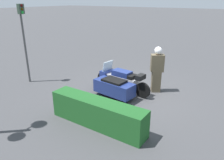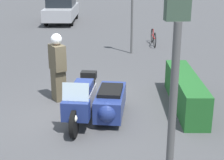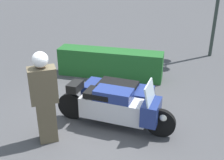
# 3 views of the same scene
# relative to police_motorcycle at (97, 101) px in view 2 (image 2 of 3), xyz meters

# --- Properties ---
(ground_plane) EXTENTS (160.00, 160.00, 0.00)m
(ground_plane) POSITION_rel_police_motorcycle_xyz_m (-0.46, -0.39, -0.46)
(ground_plane) COLOR #424244
(police_motorcycle) EXTENTS (2.62, 1.47, 1.14)m
(police_motorcycle) POSITION_rel_police_motorcycle_xyz_m (0.00, 0.00, 0.00)
(police_motorcycle) COLOR black
(police_motorcycle) RESTS_ON ground
(officer_rider) EXTENTS (0.59, 0.53, 1.85)m
(officer_rider) POSITION_rel_police_motorcycle_xyz_m (-1.22, -1.11, 0.52)
(officer_rider) COLOR brown
(officer_rider) RESTS_ON ground
(hedge_bush_curbside) EXTENTS (3.11, 0.60, 0.83)m
(hedge_bush_curbside) POSITION_rel_police_motorcycle_xyz_m (-0.81, 2.26, -0.04)
(hedge_bush_curbside) COLOR #1E5623
(hedge_bush_curbside) RESTS_ON ground
(traffic_light_near) EXTENTS (0.23, 0.27, 3.39)m
(traffic_light_near) POSITION_rel_police_motorcycle_xyz_m (3.97, 1.07, 1.77)
(traffic_light_near) COLOR #4C4C4C
(traffic_light_near) RESTS_ON ground
(traffic_light_far) EXTENTS (0.23, 0.26, 3.26)m
(traffic_light_far) POSITION_rel_police_motorcycle_xyz_m (-6.47, 1.13, 1.70)
(traffic_light_far) COLOR #4C4C4C
(traffic_light_far) RESTS_ON ground
(parked_car_background) EXTENTS (4.78, 1.79, 1.56)m
(parked_car_background) POSITION_rel_police_motorcycle_xyz_m (-14.75, -2.99, 0.36)
(parked_car_background) COLOR #9E9EA3
(parked_car_background) RESTS_ON ground
(bicycle_parked) EXTENTS (1.69, 0.07, 0.73)m
(bicycle_parked) POSITION_rel_police_motorcycle_xyz_m (-8.11, 2.22, -0.13)
(bicycle_parked) COLOR black
(bicycle_parked) RESTS_ON ground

